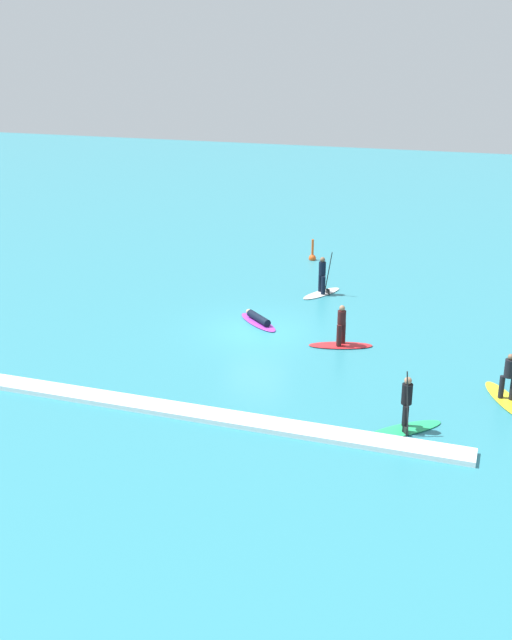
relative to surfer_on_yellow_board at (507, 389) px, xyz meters
The scene contains 8 objects.
ground_plane 11.02m from the surfer_on_yellow_board, 160.83° to the left, with size 120.00×120.00×0.00m, color teal.
surfer_on_yellow_board is the anchor object (origin of this frame).
surfer_on_red_board 7.24m from the surfer_on_yellow_board, 154.88° to the left, with size 2.72×1.53×1.77m.
surfer_on_white_board 13.03m from the surfer_on_yellow_board, 133.42° to the left, with size 1.81×2.60×2.22m.
surfer_on_purple_board 11.58m from the surfer_on_yellow_board, 156.70° to the left, with size 2.56×2.41×0.41m.
surfer_on_green_board 4.48m from the surfer_on_yellow_board, 132.34° to the right, with size 2.55×2.39×2.19m.
marker_buoy 18.86m from the surfer_on_yellow_board, 125.60° to the left, with size 0.42×0.42×1.30m.
wave_crest 11.34m from the surfer_on_yellow_board, 156.58° to the right, with size 19.39×0.90×0.18m, color white.
Camera 1 is at (9.85, -29.06, 11.79)m, focal length 42.85 mm.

